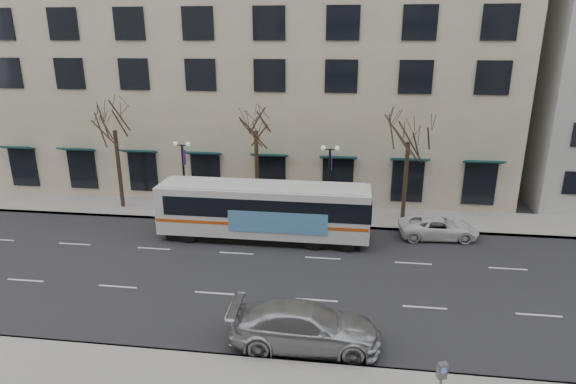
% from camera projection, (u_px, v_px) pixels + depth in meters
% --- Properties ---
extents(ground, '(160.00, 160.00, 0.00)m').
position_uv_depth(ground, '(226.00, 272.00, 25.61)').
color(ground, black).
rests_on(ground, ground).
extents(sidewalk_far, '(80.00, 4.00, 0.15)m').
position_uv_depth(sidewalk_far, '(329.00, 216.00, 33.47)').
color(sidewalk_far, gray).
rests_on(sidewalk_far, ground).
extents(building_hotel, '(40.00, 20.00, 24.00)m').
position_uv_depth(building_hotel, '(259.00, 36.00, 42.01)').
color(building_hotel, tan).
rests_on(building_hotel, ground).
extents(tree_far_left, '(3.60, 3.60, 8.34)m').
position_uv_depth(tree_far_left, '(113.00, 117.00, 33.11)').
color(tree_far_left, black).
rests_on(tree_far_left, ground).
extents(tree_far_mid, '(3.60, 3.60, 8.55)m').
position_uv_depth(tree_far_mid, '(256.00, 117.00, 31.80)').
color(tree_far_mid, black).
rests_on(tree_far_mid, ground).
extents(tree_far_right, '(3.60, 3.60, 8.06)m').
position_uv_depth(tree_far_right, '(409.00, 127.00, 30.71)').
color(tree_far_right, black).
rests_on(tree_far_right, ground).
extents(lamp_post_left, '(1.22, 0.45, 5.21)m').
position_uv_depth(lamp_post_left, '(184.00, 174.00, 33.07)').
color(lamp_post_left, black).
rests_on(lamp_post_left, ground).
extents(lamp_post_right, '(1.22, 0.45, 5.21)m').
position_uv_depth(lamp_post_right, '(329.00, 179.00, 31.83)').
color(lamp_post_right, black).
rests_on(lamp_post_right, ground).
extents(city_bus, '(12.85, 2.91, 3.48)m').
position_uv_depth(city_bus, '(265.00, 210.00, 29.23)').
color(city_bus, silver).
rests_on(city_bus, ground).
extents(silver_car, '(6.12, 2.61, 1.76)m').
position_uv_depth(silver_car, '(305.00, 326.00, 19.23)').
color(silver_car, '#B0B2B8').
rests_on(silver_car, ground).
extents(white_pickup, '(4.97, 2.57, 1.34)m').
position_uv_depth(white_pickup, '(438.00, 227.00, 29.78)').
color(white_pickup, silver).
rests_on(white_pickup, ground).
extents(pay_station, '(0.36, 0.28, 1.47)m').
position_uv_depth(pay_station, '(442.00, 374.00, 16.01)').
color(pay_station, slate).
rests_on(pay_station, sidewalk_near).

